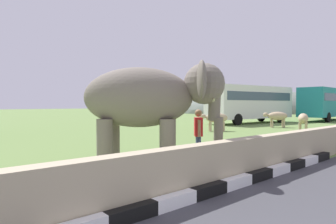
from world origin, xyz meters
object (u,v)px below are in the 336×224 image
Objects in this scene: person_handler at (198,133)px; cow_far at (303,119)px; cow_near at (216,118)px; cow_mid at (277,116)px; elephant at (151,99)px; bus_white at (251,101)px; bus_teal at (326,102)px.

person_handler is 12.16m from cow_far.
cow_near and cow_mid have the same top height.
cow_mid is at bearing 19.53° from person_handler.
cow_near is 6.06m from cow_mid.
elephant is 11.63m from cow_near.
bus_white is at bearing 55.33° from cow_far.
cow_far is (13.64, 1.75, -1.09)m from elephant.
bus_white is at bearing 57.00° from cow_mid.
bus_white is (18.58, 8.90, 0.12)m from elephant.
bus_teal is 12.85m from cow_mid.
person_handler is 0.17× the size of bus_white.
cow_near is at bearing 131.53° from cow_far.
elephant is 2.18× the size of cow_near.
bus_white is at bearing 28.48° from person_handler.
cow_near is at bearing 36.80° from person_handler.
person_handler reaches higher than cow_far.
cow_near is (-18.69, 0.01, -1.21)m from bus_teal.
bus_white is (16.93, 9.19, 1.16)m from person_handler.
bus_teal is at bearing 15.49° from cow_far.
bus_white is 5.07m from cow_mid.
cow_near is 0.93× the size of cow_far.
elephant reaches higher than cow_near.
bus_teal is 15.61m from cow_far.
elephant is at bearing -154.41° from bus_white.
cow_near is at bearing 179.96° from bus_teal.
bus_white is 5.85× the size of cow_mid.
cow_near is at bearing 30.76° from elephant.
cow_far is (-4.94, -7.15, -1.21)m from bus_white.
bus_teal is at bearing -16.57° from bus_white.
person_handler is at bearing -151.52° from bus_white.
bus_teal reaches higher than cow_mid.
bus_white is 0.98× the size of bus_teal.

